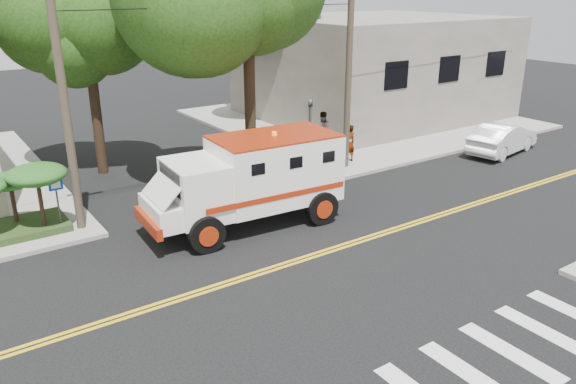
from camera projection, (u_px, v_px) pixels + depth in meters
ground at (318, 254)px, 17.58m from camera, size 100.00×100.00×0.00m
sidewalk_ne at (358, 119)px, 35.17m from camera, size 17.00×17.00×0.15m
building_right at (373, 66)px, 35.28m from camera, size 14.00×12.00×6.00m
utility_pole_left at (64, 101)px, 17.69m from camera, size 0.28×0.28×9.00m
utility_pole_right at (349, 70)px, 24.16m from camera, size 0.28×0.28×9.00m
tree_main at (262, 6)px, 20.92m from camera, size 6.08×5.70×9.85m
tree_left at (97, 41)px, 23.29m from camera, size 4.48×4.20×7.70m
tree_right at (276, 19)px, 32.36m from camera, size 4.80×4.50×8.20m
traffic_signal at (310, 132)px, 23.16m from camera, size 0.15×0.18×3.60m
accessibility_sign at (57, 196)px, 18.59m from camera, size 0.45×0.10×2.02m
palm_planter at (13, 191)px, 18.18m from camera, size 3.52×2.63×2.36m
armored_truck at (252, 177)px, 19.20m from camera, size 6.97×3.13×3.11m
parked_sedan at (502, 138)px, 27.93m from camera, size 4.84×2.42×1.53m
pedestrian_a at (349, 143)px, 26.03m from camera, size 0.65×0.43×1.76m
pedestrian_b at (322, 130)px, 28.20m from camera, size 1.12×1.02×1.88m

